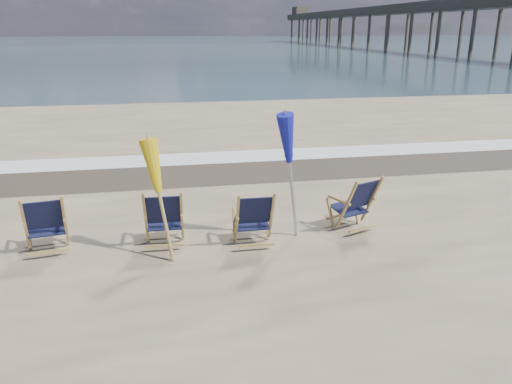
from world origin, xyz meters
TOP-DOWN VIEW (x-y plane):
  - ocean at (0.00, 128.00)m, footprint 400.00×400.00m
  - surf_foam at (0.00, 8.30)m, footprint 200.00×1.40m
  - wet_sand_strip at (0.00, 6.80)m, footprint 200.00×2.60m
  - beach_chair_0 at (-3.22, 2.26)m, footprint 0.82×0.89m
  - beach_chair_1 at (-1.30, 2.10)m, footprint 0.71×0.80m
  - beach_chair_2 at (0.20, 1.84)m, footprint 0.68×0.77m
  - beach_chair_3 at (2.22, 2.30)m, footprint 0.93×0.99m
  - umbrella_yellow at (-1.62, 1.72)m, footprint 0.30×0.30m
  - umbrella_blue at (0.61, 2.11)m, footprint 0.30×0.30m
  - fishing_pier at (38.00, 74.00)m, footprint 4.40×140.00m

SIDE VIEW (x-z plane):
  - ocean at x=0.00m, z-range 0.00..0.00m
  - wet_sand_strip at x=0.00m, z-range 0.00..0.00m
  - surf_foam at x=0.00m, z-range 0.00..0.01m
  - beach_chair_2 at x=0.20m, z-range 0.00..1.06m
  - beach_chair_1 at x=-1.30m, z-range 0.00..1.08m
  - beach_chair_0 at x=-3.22m, z-range 0.00..1.09m
  - beach_chair_3 at x=2.22m, z-range 0.00..1.10m
  - umbrella_yellow at x=-1.62m, z-range 0.48..2.48m
  - umbrella_blue at x=0.61m, z-range 0.62..2.94m
  - fishing_pier at x=38.00m, z-range 0.00..9.30m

